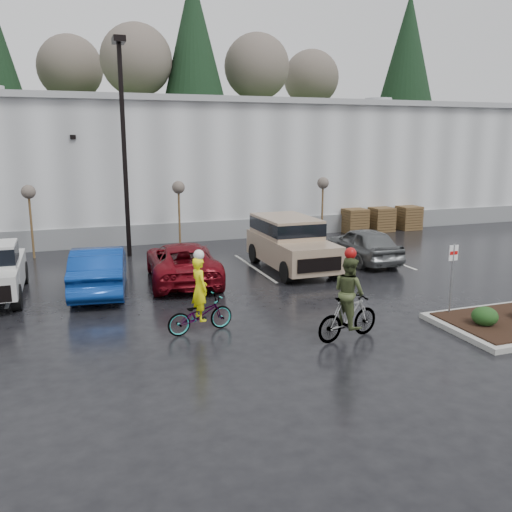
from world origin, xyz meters
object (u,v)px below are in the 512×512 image
object	(u,v)px
sapling_east	(323,186)
car_grey	(363,244)
lamppost	(123,125)
sapling_mid	(179,191)
cyclist_hivis	(200,307)
pallet_stack_a	(355,221)
car_blue	(99,269)
cyclist_olive	(348,306)
pallet_stack_b	(381,219)
suv_tan	(292,244)
pallet_stack_c	(408,218)
fire_lane_sign	(452,271)
sapling_west	(29,196)
car_red	(182,262)

from	to	relation	value
sapling_east	car_grey	size ratio (longest dim) A/B	0.73
lamppost	sapling_mid	xyz separation A→B (m)	(2.50, 1.00, -2.96)
cyclist_hivis	lamppost	bearing A→B (deg)	-7.09
pallet_stack_a	car_blue	bearing A→B (deg)	-151.93
car_grey	cyclist_olive	bearing A→B (deg)	58.98
lamppost	sapling_east	xyz separation A→B (m)	(10.00, 1.00, -2.96)
pallet_stack_b	sapling_east	bearing A→B (deg)	-166.61
sapling_mid	pallet_stack_b	distance (m)	11.92
pallet_stack_a	car_grey	xyz separation A→B (m)	(-3.26, -6.46, 0.07)
suv_tan	pallet_stack_a	bearing A→B (deg)	45.28
pallet_stack_b	car_blue	xyz separation A→B (m)	(-15.82, -7.53, 0.12)
pallet_stack_c	fire_lane_sign	world-z (taller)	fire_lane_sign
pallet_stack_a	pallet_stack_b	xyz separation A→B (m)	(1.70, 0.00, 0.00)
sapling_east	cyclist_olive	distance (m)	14.63
sapling_west	pallet_stack_a	world-z (taller)	sapling_west
car_blue	car_grey	xyz separation A→B (m)	(10.85, 1.06, -0.05)
cyclist_hivis	car_blue	bearing A→B (deg)	13.95
sapling_west	pallet_stack_a	bearing A→B (deg)	3.47
pallet_stack_c	cyclist_olive	xyz separation A→B (m)	(-11.82, -14.30, 0.21)
sapling_west	cyclist_hivis	bearing A→B (deg)	-67.89
car_red	car_grey	world-z (taller)	car_grey
suv_tan	fire_lane_sign	bearing A→B (deg)	-74.29
sapling_west	suv_tan	xyz separation A→B (m)	(9.82, -5.75, -1.70)
pallet_stack_b	car_blue	world-z (taller)	car_blue
sapling_east	pallet_stack_a	distance (m)	3.39
sapling_mid	fire_lane_sign	bearing A→B (deg)	-67.51
fire_lane_sign	sapling_west	bearing A→B (deg)	132.67
pallet_stack_b	cyclist_olive	world-z (taller)	cyclist_olive
cyclist_olive	cyclist_hivis	bearing A→B (deg)	50.43
sapling_west	sapling_mid	xyz separation A→B (m)	(6.50, 0.00, 0.00)
sapling_east	pallet_stack_a	bearing A→B (deg)	21.80
sapling_mid	pallet_stack_b	xyz separation A→B (m)	(11.70, 1.00, -2.05)
pallet_stack_b	car_red	xyz separation A→B (m)	(-12.86, -7.07, 0.05)
suv_tan	car_grey	distance (m)	3.45
pallet_stack_a	car_grey	bearing A→B (deg)	-116.78
lamppost	sapling_east	bearing A→B (deg)	5.71
car_red	fire_lane_sign	bearing A→B (deg)	139.26
sapling_west	pallet_stack_b	size ratio (longest dim) A/B	2.37
sapling_east	pallet_stack_b	size ratio (longest dim) A/B	2.37
car_red	suv_tan	xyz separation A→B (m)	(4.48, 0.32, 0.31)
lamppost	car_blue	world-z (taller)	lamppost
pallet_stack_b	car_grey	size ratio (longest dim) A/B	0.31
pallet_stack_a	suv_tan	distance (m)	9.51
sapling_mid	car_blue	bearing A→B (deg)	-122.24
sapling_east	suv_tan	bearing A→B (deg)	-126.04
cyclist_olive	fire_lane_sign	bearing A→B (deg)	-94.64
suv_tan	cyclist_hivis	size ratio (longest dim) A/B	2.23
sapling_east	cyclist_olive	bearing A→B (deg)	-113.64
pallet_stack_c	car_blue	size ratio (longest dim) A/B	0.28
car_red	pallet_stack_c	bearing A→B (deg)	-148.83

